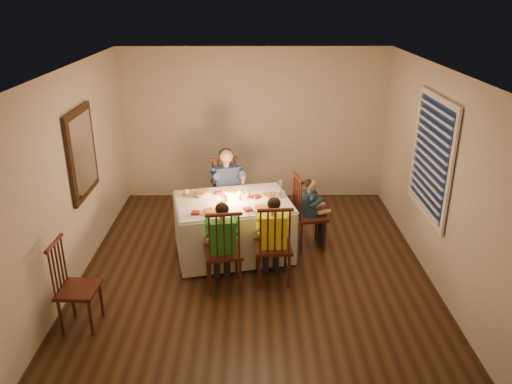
{
  "coord_description": "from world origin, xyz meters",
  "views": [
    {
      "loc": [
        -0.02,
        -5.83,
        3.44
      ],
      "look_at": [
        0.02,
        0.15,
        1.01
      ],
      "focal_mm": 35.0,
      "sensor_mm": 36.0,
      "label": 1
    }
  ],
  "objects_px": {
    "dining_table": "(233,216)",
    "chair_near_left": "(224,286)",
    "chair_extra": "(84,325)",
    "chair_end": "(308,246)",
    "child_teal": "(308,246)",
    "child_green": "(224,286)",
    "chair_adult": "(228,228)",
    "chair_near_right": "(273,281)",
    "serving_bowl": "(202,194)",
    "adult": "(228,228)",
    "child_yellow": "(273,281)"
  },
  "relations": [
    {
      "from": "child_teal",
      "to": "child_green",
      "type": "bearing_deg",
      "value": 120.34
    },
    {
      "from": "chair_adult",
      "to": "child_yellow",
      "type": "distance_m",
      "value": 1.65
    },
    {
      "from": "chair_end",
      "to": "serving_bowl",
      "type": "xyz_separation_m",
      "value": [
        -1.51,
        -0.03,
        0.83
      ]
    },
    {
      "from": "chair_near_left",
      "to": "chair_extra",
      "type": "relative_size",
      "value": 1.06
    },
    {
      "from": "dining_table",
      "to": "adult",
      "type": "xyz_separation_m",
      "value": [
        -0.12,
        0.8,
        -0.57
      ]
    },
    {
      "from": "dining_table",
      "to": "chair_extra",
      "type": "distance_m",
      "value": 2.35
    },
    {
      "from": "dining_table",
      "to": "chair_adult",
      "type": "xyz_separation_m",
      "value": [
        -0.12,
        0.8,
        -0.57
      ]
    },
    {
      "from": "child_green",
      "to": "child_teal",
      "type": "xyz_separation_m",
      "value": [
        1.17,
        1.05,
        0.0
      ]
    },
    {
      "from": "chair_near_right",
      "to": "child_teal",
      "type": "relative_size",
      "value": 1.06
    },
    {
      "from": "chair_near_left",
      "to": "child_yellow",
      "type": "relative_size",
      "value": 0.94
    },
    {
      "from": "child_green",
      "to": "child_yellow",
      "type": "relative_size",
      "value": 0.99
    },
    {
      "from": "chair_near_right",
      "to": "chair_end",
      "type": "height_order",
      "value": "same"
    },
    {
      "from": "chair_near_right",
      "to": "serving_bowl",
      "type": "distance_m",
      "value": 1.55
    },
    {
      "from": "chair_near_right",
      "to": "child_green",
      "type": "bearing_deg",
      "value": 7.96
    },
    {
      "from": "chair_adult",
      "to": "child_yellow",
      "type": "xyz_separation_m",
      "value": [
        0.64,
        -1.52,
        0.0
      ]
    },
    {
      "from": "chair_near_left",
      "to": "chair_end",
      "type": "height_order",
      "value": "same"
    },
    {
      "from": "dining_table",
      "to": "serving_bowl",
      "type": "relative_size",
      "value": 7.51
    },
    {
      "from": "chair_end",
      "to": "dining_table",
      "type": "bearing_deg",
      "value": 88.91
    },
    {
      "from": "child_yellow",
      "to": "adult",
      "type": "bearing_deg",
      "value": -71.13
    },
    {
      "from": "child_green",
      "to": "serving_bowl",
      "type": "distance_m",
      "value": 1.36
    },
    {
      "from": "dining_table",
      "to": "child_teal",
      "type": "relative_size",
      "value": 1.69
    },
    {
      "from": "chair_adult",
      "to": "serving_bowl",
      "type": "relative_size",
      "value": 4.72
    },
    {
      "from": "chair_adult",
      "to": "child_teal",
      "type": "xyz_separation_m",
      "value": [
        1.19,
        -0.6,
        0.0
      ]
    },
    {
      "from": "chair_adult",
      "to": "dining_table",
      "type": "bearing_deg",
      "value": -97.5
    },
    {
      "from": "child_green",
      "to": "child_yellow",
      "type": "distance_m",
      "value": 0.62
    },
    {
      "from": "chair_near_left",
      "to": "child_yellow",
      "type": "xyz_separation_m",
      "value": [
        0.61,
        0.13,
        0.0
      ]
    },
    {
      "from": "chair_end",
      "to": "chair_extra",
      "type": "distance_m",
      "value": 3.23
    },
    {
      "from": "chair_near_right",
      "to": "child_yellow",
      "type": "relative_size",
      "value": 0.94
    },
    {
      "from": "chair_extra",
      "to": "child_green",
      "type": "distance_m",
      "value": 1.69
    },
    {
      "from": "serving_bowl",
      "to": "child_yellow",
      "type": "bearing_deg",
      "value": -43.03
    },
    {
      "from": "chair_near_left",
      "to": "adult",
      "type": "height_order",
      "value": "adult"
    },
    {
      "from": "chair_adult",
      "to": "child_teal",
      "type": "bearing_deg",
      "value": -42.75
    },
    {
      "from": "chair_adult",
      "to": "child_green",
      "type": "height_order",
      "value": "child_green"
    },
    {
      "from": "chair_near_right",
      "to": "child_teal",
      "type": "distance_m",
      "value": 1.08
    },
    {
      "from": "chair_end",
      "to": "adult",
      "type": "height_order",
      "value": "adult"
    },
    {
      "from": "chair_near_left",
      "to": "chair_extra",
      "type": "bearing_deg",
      "value": 17.48
    },
    {
      "from": "dining_table",
      "to": "chair_near_left",
      "type": "height_order",
      "value": "dining_table"
    },
    {
      "from": "chair_near_right",
      "to": "child_teal",
      "type": "height_order",
      "value": "chair_near_right"
    },
    {
      "from": "chair_adult",
      "to": "serving_bowl",
      "type": "height_order",
      "value": "serving_bowl"
    },
    {
      "from": "dining_table",
      "to": "child_yellow",
      "type": "xyz_separation_m",
      "value": [
        0.52,
        -0.72,
        -0.57
      ]
    },
    {
      "from": "adult",
      "to": "serving_bowl",
      "type": "bearing_deg",
      "value": -132.88
    },
    {
      "from": "chair_adult",
      "to": "chair_end",
      "type": "distance_m",
      "value": 1.33
    },
    {
      "from": "chair_adult",
      "to": "child_yellow",
      "type": "height_order",
      "value": "child_yellow"
    },
    {
      "from": "chair_end",
      "to": "serving_bowl",
      "type": "bearing_deg",
      "value": 79.43
    },
    {
      "from": "chair_near_right",
      "to": "child_green",
      "type": "xyz_separation_m",
      "value": [
        -0.61,
        -0.13,
        0.0
      ]
    },
    {
      "from": "child_green",
      "to": "chair_adult",
      "type": "bearing_deg",
      "value": -98.27
    },
    {
      "from": "chair_near_right",
      "to": "serving_bowl",
      "type": "height_order",
      "value": "serving_bowl"
    },
    {
      "from": "chair_end",
      "to": "chair_adult",
      "type": "bearing_deg",
      "value": 51.56
    },
    {
      "from": "chair_near_left",
      "to": "adult",
      "type": "relative_size",
      "value": 0.86
    },
    {
      "from": "chair_near_left",
      "to": "adult",
      "type": "bearing_deg",
      "value": -98.27
    }
  ]
}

